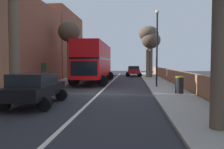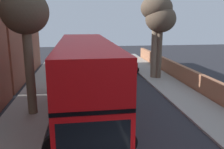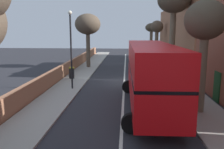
{
  "view_description": "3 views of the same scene",
  "coord_description": "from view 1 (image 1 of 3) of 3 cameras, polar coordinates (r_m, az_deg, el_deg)",
  "views": [
    {
      "loc": [
        2.24,
        -15.5,
        2.11
      ],
      "look_at": [
        0.53,
        3.74,
        1.09
      ],
      "focal_mm": 35.9,
      "sensor_mm": 36.0,
      "label": 1
    },
    {
      "loc": [
        -1.97,
        -3.96,
        5.09
      ],
      "look_at": [
        -0.25,
        8.37,
        2.17
      ],
      "focal_mm": 37.56,
      "sensor_mm": 36.0,
      "label": 2
    },
    {
      "loc": [
        -0.2,
        22.42,
        4.91
      ],
      "look_at": [
        0.98,
        3.22,
        1.31
      ],
      "focal_mm": 38.11,
      "sensor_mm": 36.0,
      "label": 3
    }
  ],
  "objects": [
    {
      "name": "lamppost_right",
      "position": [
        19.05,
        11.39,
        8.09
      ],
      "size": [
        0.32,
        0.32,
        6.31
      ],
      "color": "black",
      "rests_on": "sidewalk_right"
    },
    {
      "name": "street_tree_left_2",
      "position": [
        25.18,
        -10.88,
        10.12
      ],
      "size": [
        2.36,
        2.36,
        6.48
      ],
      "color": "brown",
      "rests_on": "sidewalk_left"
    },
    {
      "name": "double_decker_bus",
      "position": [
        23.65,
        -4.51,
        3.62
      ],
      "size": [
        3.66,
        11.08,
        4.06
      ],
      "color": "red",
      "rests_on": "ground"
    },
    {
      "name": "parked_car_red_right_0",
      "position": [
        34.71,
        5.51,
        1.07
      ],
      "size": [
        2.46,
        4.43,
        1.6
      ],
      "color": "#AD1919",
      "rests_on": "ground"
    },
    {
      "name": "sidewalk_left",
      "position": [
        17.19,
        -19.54,
        -3.99
      ],
      "size": [
        2.6,
        60.0,
        0.12
      ],
      "primitive_type": "cube",
      "color": "#9E998E",
      "rests_on": "ground"
    },
    {
      "name": "street_tree_right_5",
      "position": [
        31.06,
        9.91,
        8.3
      ],
      "size": [
        2.54,
        2.54,
        6.16
      ],
      "color": "brown",
      "rests_on": "sidewalk_right"
    },
    {
      "name": "street_tree_right_1",
      "position": [
        31.39,
        9.31,
        9.43
      ],
      "size": [
        2.65,
        2.65,
        6.97
      ],
      "color": "#7A6B56",
      "rests_on": "sidewalk_right"
    },
    {
      "name": "ground_plane",
      "position": [
        15.81,
        -3.11,
        -4.64
      ],
      "size": [
        84.0,
        84.0,
        0.0
      ],
      "primitive_type": "plane",
      "color": "#28282D"
    },
    {
      "name": "parked_car_black_left_1",
      "position": [
        11.62,
        -19.02,
        -3.04
      ],
      "size": [
        2.58,
        4.53,
        1.6
      ],
      "color": "black",
      "rests_on": "ground"
    },
    {
      "name": "boundary_wall_right",
      "position": [
        16.13,
        20.22,
        -2.23
      ],
      "size": [
        0.36,
        54.0,
        1.37
      ],
      "primitive_type": "cube",
      "color": "#9E6647",
      "rests_on": "ground"
    },
    {
      "name": "road_centre_line",
      "position": [
        15.81,
        -3.11,
        -4.63
      ],
      "size": [
        0.16,
        54.0,
        0.01
      ],
      "primitive_type": "cube",
      "color": "silver",
      "rests_on": "ground"
    },
    {
      "name": "sidewalk_right",
      "position": [
        15.86,
        14.75,
        -4.49
      ],
      "size": [
        2.6,
        60.0,
        0.12
      ],
      "primitive_type": "cube",
      "color": "#9E998E",
      "rests_on": "ground"
    },
    {
      "name": "litter_bin_right",
      "position": [
        15.1,
        16.78,
        -2.51
      ],
      "size": [
        0.55,
        0.55,
        1.12
      ],
      "color": "black",
      "rests_on": "sidewalk_right"
    }
  ]
}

